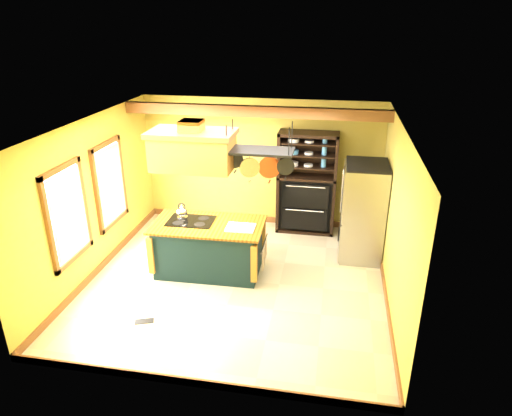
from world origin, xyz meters
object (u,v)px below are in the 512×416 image
(kitchen_island, at_px, (209,247))
(refrigerator, at_px, (362,213))
(pot_rack, at_px, (260,156))
(range_hood, at_px, (193,149))
(hutch, at_px, (306,193))

(kitchen_island, distance_m, refrigerator, 2.87)
(kitchen_island, height_order, refrigerator, refrigerator)
(pot_rack, bearing_deg, range_hood, -179.85)
(refrigerator, relative_size, hutch, 0.84)
(range_hood, relative_size, hutch, 0.66)
(kitchen_island, relative_size, hutch, 0.92)
(kitchen_island, bearing_deg, refrigerator, 20.33)
(range_hood, xyz_separation_m, pot_rack, (1.10, 0.00, -0.07))
(kitchen_island, relative_size, pot_rack, 1.71)
(range_hood, distance_m, refrigerator, 3.33)
(range_hood, xyz_separation_m, refrigerator, (2.84, 1.04, -1.37))
(pot_rack, xyz_separation_m, hutch, (0.64, 2.02, -1.34))
(pot_rack, relative_size, refrigerator, 0.64)
(range_hood, relative_size, pot_rack, 1.22)
(kitchen_island, relative_size, refrigerator, 1.09)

